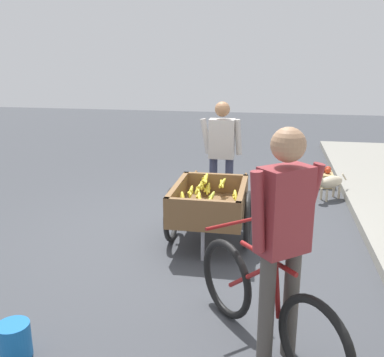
{
  "coord_description": "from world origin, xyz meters",
  "views": [
    {
      "loc": [
        4.8,
        1.02,
        2.11
      ],
      "look_at": [
        0.03,
        0.14,
        0.75
      ],
      "focal_mm": 41.65,
      "sensor_mm": 36.0,
      "label": 1
    }
  ],
  "objects_px": {
    "vendor_person": "(222,147)",
    "dog": "(329,182)",
    "bicycle": "(264,305)",
    "cyclist_person": "(283,227)",
    "fruit_cart": "(209,206)",
    "plastic_bucket": "(14,340)",
    "apple_crate": "(322,178)"
  },
  "relations": [
    {
      "from": "fruit_cart",
      "to": "bicycle",
      "type": "distance_m",
      "value": 1.96
    },
    {
      "from": "fruit_cart",
      "to": "dog",
      "type": "height_order",
      "value": "fruit_cart"
    },
    {
      "from": "plastic_bucket",
      "to": "vendor_person",
      "type": "bearing_deg",
      "value": 162.52
    },
    {
      "from": "bicycle",
      "to": "plastic_bucket",
      "type": "distance_m",
      "value": 1.82
    },
    {
      "from": "cyclist_person",
      "to": "dog",
      "type": "distance_m",
      "value": 3.98
    },
    {
      "from": "vendor_person",
      "to": "bicycle",
      "type": "distance_m",
      "value": 3.1
    },
    {
      "from": "vendor_person",
      "to": "apple_crate",
      "type": "bearing_deg",
      "value": 135.2
    },
    {
      "from": "fruit_cart",
      "to": "cyclist_person",
      "type": "xyz_separation_m",
      "value": [
        1.95,
        0.78,
        0.57
      ]
    },
    {
      "from": "cyclist_person",
      "to": "dog",
      "type": "bearing_deg",
      "value": 168.82
    },
    {
      "from": "fruit_cart",
      "to": "bicycle",
      "type": "relative_size",
      "value": 1.27
    },
    {
      "from": "fruit_cart",
      "to": "plastic_bucket",
      "type": "bearing_deg",
      "value": -25.33
    },
    {
      "from": "vendor_person",
      "to": "dog",
      "type": "height_order",
      "value": "vendor_person"
    },
    {
      "from": "fruit_cart",
      "to": "dog",
      "type": "distance_m",
      "value": 2.43
    },
    {
      "from": "bicycle",
      "to": "plastic_bucket",
      "type": "bearing_deg",
      "value": -76.02
    },
    {
      "from": "dog",
      "to": "apple_crate",
      "type": "height_order",
      "value": "dog"
    },
    {
      "from": "vendor_person",
      "to": "plastic_bucket",
      "type": "bearing_deg",
      "value": -17.48
    },
    {
      "from": "bicycle",
      "to": "cyclist_person",
      "type": "height_order",
      "value": "cyclist_person"
    },
    {
      "from": "dog",
      "to": "cyclist_person",
      "type": "bearing_deg",
      "value": -11.18
    },
    {
      "from": "bicycle",
      "to": "fruit_cart",
      "type": "bearing_deg",
      "value": -159.71
    },
    {
      "from": "apple_crate",
      "to": "plastic_bucket",
      "type": "bearing_deg",
      "value": -27.7
    },
    {
      "from": "apple_crate",
      "to": "dog",
      "type": "bearing_deg",
      "value": 1.05
    },
    {
      "from": "plastic_bucket",
      "to": "apple_crate",
      "type": "xyz_separation_m",
      "value": [
        -4.94,
        2.59,
        -0.01
      ]
    },
    {
      "from": "dog",
      "to": "plastic_bucket",
      "type": "relative_size",
      "value": 2.02
    },
    {
      "from": "fruit_cart",
      "to": "vendor_person",
      "type": "xyz_separation_m",
      "value": [
        -1.14,
        -0.0,
        0.45
      ]
    },
    {
      "from": "fruit_cart",
      "to": "cyclist_person",
      "type": "bearing_deg",
      "value": 21.72
    },
    {
      "from": "dog",
      "to": "apple_crate",
      "type": "distance_m",
      "value": 0.8
    },
    {
      "from": "bicycle",
      "to": "cyclist_person",
      "type": "bearing_deg",
      "value": 40.32
    },
    {
      "from": "vendor_person",
      "to": "bicycle",
      "type": "relative_size",
      "value": 1.16
    },
    {
      "from": "cyclist_person",
      "to": "fruit_cart",
      "type": "bearing_deg",
      "value": -158.28
    },
    {
      "from": "bicycle",
      "to": "plastic_bucket",
      "type": "xyz_separation_m",
      "value": [
        0.44,
        -1.75,
        -0.22
      ]
    },
    {
      "from": "fruit_cart",
      "to": "vendor_person",
      "type": "bearing_deg",
      "value": -179.95
    },
    {
      "from": "plastic_bucket",
      "to": "apple_crate",
      "type": "distance_m",
      "value": 5.58
    }
  ]
}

